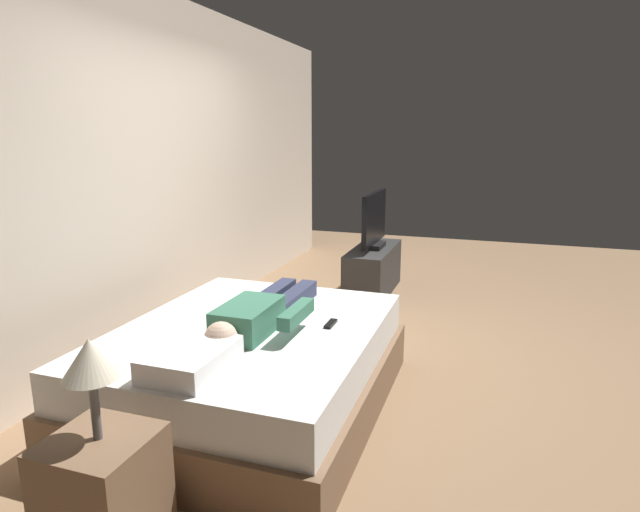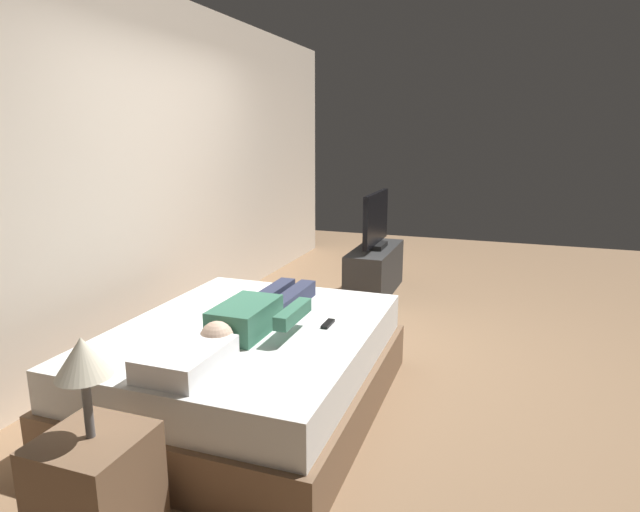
% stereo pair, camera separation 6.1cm
% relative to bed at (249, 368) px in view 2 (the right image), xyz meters
% --- Properties ---
extents(ground_plane, '(10.00, 10.00, 0.00)m').
position_rel_bed_xyz_m(ground_plane, '(1.02, -0.36, -0.26)').
color(ground_plane, '#8C6B4C').
extents(back_wall, '(6.40, 0.10, 2.80)m').
position_rel_bed_xyz_m(back_wall, '(1.42, 1.30, 1.14)').
color(back_wall, beige).
rests_on(back_wall, ground).
extents(bed, '(1.96, 1.58, 0.54)m').
position_rel_bed_xyz_m(bed, '(0.00, 0.00, 0.00)').
color(bed, brown).
rests_on(bed, ground).
extents(pillow, '(0.48, 0.34, 0.12)m').
position_rel_bed_xyz_m(pillow, '(-0.66, 0.00, 0.34)').
color(pillow, white).
rests_on(pillow, bed).
extents(person, '(1.26, 0.46, 0.18)m').
position_rel_bed_xyz_m(person, '(0.03, -0.06, 0.36)').
color(person, '#387056').
rests_on(person, bed).
extents(remote, '(0.15, 0.04, 0.02)m').
position_rel_bed_xyz_m(remote, '(0.18, -0.46, 0.29)').
color(remote, black).
rests_on(remote, bed).
extents(tv_stand, '(1.10, 0.40, 0.50)m').
position_rel_bed_xyz_m(tv_stand, '(2.67, -0.15, -0.01)').
color(tv_stand, '#2D2D2D').
rests_on(tv_stand, ground).
extents(tv, '(0.88, 0.20, 0.59)m').
position_rel_bed_xyz_m(tv, '(2.67, -0.15, 0.52)').
color(tv, black).
rests_on(tv, tv_stand).
extents(nightstand, '(0.40, 0.40, 0.52)m').
position_rel_bed_xyz_m(nightstand, '(-1.28, 0.04, -0.00)').
color(nightstand, brown).
rests_on(nightstand, ground).
extents(lamp, '(0.22, 0.22, 0.42)m').
position_rel_bed_xyz_m(lamp, '(-1.28, 0.04, 0.59)').
color(lamp, '#59595B').
rests_on(lamp, nightstand).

